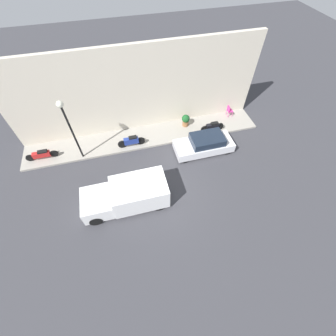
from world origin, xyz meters
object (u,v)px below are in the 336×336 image
cafe_chair (229,110)px  streetlamp (67,120)px  delivery_van (127,195)px  potted_plant (186,120)px  parked_car (204,144)px  motorcycle_blue (131,141)px  motorcycle_red (42,155)px  motorcycle_black (213,127)px

cafe_chair → streetlamp: bearing=97.5°
delivery_van → potted_plant: 7.64m
parked_car → cafe_chair: size_ratio=4.36×
motorcycle_blue → streetlamp: 4.36m
streetlamp → potted_plant: bearing=-80.8°
parked_car → motorcycle_red: bearing=79.9°
potted_plant → streetlamp: bearing=99.2°
delivery_van → cafe_chair: size_ratio=5.17×
motorcycle_black → cafe_chair: cafe_chair is taller
motorcycle_black → streetlamp: bearing=90.9°
streetlamp → cafe_chair: 11.79m
motorcycle_blue → motorcycle_red: 5.99m
parked_car → motorcycle_blue: bearing=71.6°
motorcycle_red → cafe_chair: bearing=-85.8°
motorcycle_blue → potted_plant: 4.45m
motorcycle_black → cafe_chair: (1.34, -1.92, 0.11)m
parked_car → streetlamp: size_ratio=0.90×
parked_car → motorcycle_blue: 5.07m
delivery_van → motorcycle_black: delivery_van is taller
delivery_van → potted_plant: bearing=-43.3°
motorcycle_blue → cafe_chair: size_ratio=2.06×
streetlamp → potted_plant: (1.25, -7.72, -2.64)m
parked_car → potted_plant: 2.75m
potted_plant → parked_car: bearing=-169.4°
delivery_van → motorcycle_red: (4.78, 5.05, -0.32)m
potted_plant → motorcycle_black: bearing=-122.1°
streetlamp → motorcycle_blue: bearing=-87.7°
motorcycle_black → streetlamp: 9.86m
parked_car → streetlamp: bearing=79.9°
delivery_van → streetlamp: bearing=29.9°
potted_plant → motorcycle_red: bearing=94.3°
parked_car → motorcycle_red: size_ratio=1.95×
delivery_van → motorcycle_black: size_ratio=2.66×
delivery_van → cafe_chair: bearing=-56.9°
parked_car → delivery_van: size_ratio=0.84×
delivery_van → motorcycle_black: bearing=-57.5°
motorcycle_black → streetlamp: size_ratio=0.40×
delivery_van → motorcycle_blue: 4.55m
motorcycle_red → motorcycle_black: bearing=-91.5°
motorcycle_blue → cafe_chair: (1.35, -7.98, 0.07)m
motorcycle_red → cafe_chair: (1.02, -13.96, 0.14)m
parked_car → motorcycle_black: parked_car is taller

